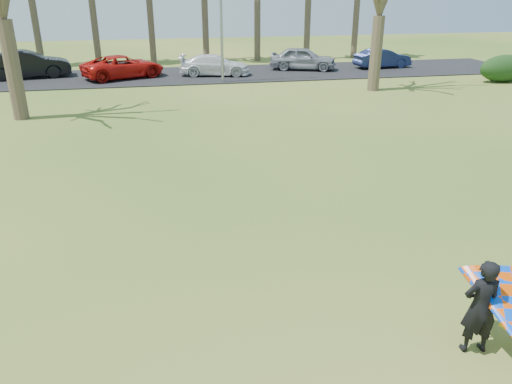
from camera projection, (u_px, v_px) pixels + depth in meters
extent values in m
plane|color=#225813|center=(276.00, 279.00, 10.10)|extent=(100.00, 100.00, 0.00)
cube|color=black|center=(186.00, 75.00, 32.70)|extent=(46.00, 7.00, 0.06)
cylinder|color=#493C2C|center=(32.00, 1.00, 34.58)|extent=(0.48, 0.48, 9.00)
cylinder|color=#4B3A2D|center=(204.00, 0.00, 36.78)|extent=(0.48, 0.48, 9.00)
cylinder|color=#48392B|center=(13.00, 71.00, 21.39)|extent=(0.64, 0.64, 4.20)
cylinder|color=brown|center=(376.00, 54.00, 27.45)|extent=(0.64, 0.64, 3.99)
cylinder|color=gray|center=(221.00, 13.00, 28.83)|extent=(0.16, 0.16, 8.00)
ellipsoid|color=black|center=(505.00, 68.00, 30.31)|extent=(3.27, 1.48, 1.63)
imported|color=black|center=(27.00, 64.00, 31.32)|extent=(5.34, 2.69, 1.68)
imported|color=red|center=(123.00, 67.00, 31.31)|extent=(5.60, 4.25, 1.41)
imported|color=white|center=(215.00, 65.00, 32.27)|extent=(4.78, 2.65, 1.31)
imported|color=gray|center=(303.00, 58.00, 34.37)|extent=(4.85, 3.25, 1.53)
imported|color=navy|center=(382.00, 58.00, 35.22)|extent=(4.12, 1.80, 1.32)
imported|color=black|center=(480.00, 307.00, 7.84)|extent=(0.63, 0.44, 1.66)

